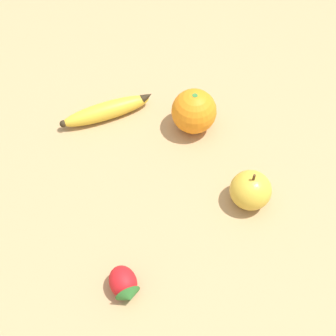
{
  "coord_description": "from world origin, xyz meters",
  "views": [
    {
      "loc": [
        0.16,
        0.42,
        0.71
      ],
      "look_at": [
        -0.13,
        0.03,
        0.03
      ],
      "focal_mm": 50.0,
      "sensor_mm": 36.0,
      "label": 1
    }
  ],
  "objects_px": {
    "banana": "(107,110)",
    "orange": "(194,111)",
    "strawberry": "(124,284)",
    "apple": "(251,190)"
  },
  "relations": [
    {
      "from": "orange",
      "to": "strawberry",
      "type": "xyz_separation_m",
      "value": [
        0.3,
        0.2,
        -0.02
      ]
    },
    {
      "from": "banana",
      "to": "strawberry",
      "type": "xyz_separation_m",
      "value": [
        0.18,
        0.32,
        0.0
      ]
    },
    {
      "from": "banana",
      "to": "orange",
      "type": "bearing_deg",
      "value": -31.22
    },
    {
      "from": "orange",
      "to": "strawberry",
      "type": "bearing_deg",
      "value": 33.85
    },
    {
      "from": "strawberry",
      "to": "apple",
      "type": "height_order",
      "value": "apple"
    },
    {
      "from": "banana",
      "to": "apple",
      "type": "bearing_deg",
      "value": -59.59
    },
    {
      "from": "banana",
      "to": "strawberry",
      "type": "height_order",
      "value": "strawberry"
    },
    {
      "from": "apple",
      "to": "orange",
      "type": "bearing_deg",
      "value": -98.76
    },
    {
      "from": "banana",
      "to": "apple",
      "type": "distance_m",
      "value": 0.33
    },
    {
      "from": "banana",
      "to": "orange",
      "type": "height_order",
      "value": "orange"
    }
  ]
}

